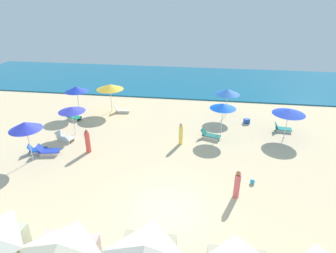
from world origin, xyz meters
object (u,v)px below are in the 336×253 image
umbrella_4 (72,109)px  beachgoer_0 (88,142)px  umbrella_2 (289,112)px  beachgoer_2 (181,134)px  lounge_chair_4_0 (65,137)px  beachgoer_1 (237,185)px  lounge_chair_2_0 (282,128)px  lounge_chair_3_0 (48,151)px  lounge_chair_6_0 (122,110)px  lounge_chair_3_1 (37,150)px  umbrella_6 (110,87)px  lounge_chair_0_0 (73,117)px  umbrella_1 (223,106)px  umbrella_0 (76,89)px  beach_ball_1 (253,182)px  umbrella_3 (25,126)px  cooler_box_0 (247,121)px  umbrella_5 (228,92)px  lounge_chair_1_0 (210,135)px

umbrella_4 → beachgoer_0: bearing=-48.9°
umbrella_2 → beachgoer_2: 8.20m
lounge_chair_4_0 → beachgoer_1: (12.22, -4.79, 0.54)m
umbrella_2 → lounge_chair_2_0: umbrella_2 is taller
lounge_chair_3_0 → lounge_chair_6_0: (2.83, 7.98, -0.04)m
lounge_chair_3_1 → umbrella_6: 8.71m
lounge_chair_0_0 → umbrella_1: (12.66, -1.21, 2.15)m
beachgoer_0 → beachgoer_1: beachgoer_0 is taller
lounge_chair_2_0 → lounge_chair_3_0: lounge_chair_3_0 is taller
umbrella_0 → beach_ball_1: umbrella_0 is taller
beachgoer_1 → beachgoer_2: beachgoer_2 is taller
lounge_chair_2_0 → lounge_chair_3_1: bearing=115.2°
umbrella_3 → beachgoer_1: 13.23m
lounge_chair_6_0 → beach_ball_1: bearing=-139.6°
lounge_chair_0_0 → lounge_chair_3_1: 5.71m
lounge_chair_4_0 → umbrella_6: (1.67, 6.02, 2.12)m
lounge_chair_0_0 → beach_ball_1: bearing=-95.2°
lounge_chair_2_0 → umbrella_4: bearing=106.7°
umbrella_4 → beachgoer_0: 3.47m
lounge_chair_3_0 → beachgoer_2: 9.26m
lounge_chair_3_1 → cooler_box_0: 16.47m
lounge_chair_3_0 → cooler_box_0: size_ratio=3.40×
umbrella_2 → umbrella_3: umbrella_3 is taller
lounge_chair_0_0 → umbrella_3: (0.31, -6.69, 2.26)m
lounge_chair_6_0 → beachgoer_0: (-0.22, -7.24, 0.56)m
lounge_chair_3_0 → beach_ball_1: bearing=-107.2°
umbrella_6 → lounge_chair_3_0: bearing=-102.7°
umbrella_1 → lounge_chair_4_0: umbrella_1 is taller
umbrella_2 → umbrella_5: 5.50m
beachgoer_1 → beach_ball_1: size_ratio=5.98×
lounge_chair_1_0 → lounge_chair_4_0: bearing=118.3°
lounge_chair_2_0 → beachgoer_1: beachgoer_1 is taller
lounge_chair_2_0 → umbrella_5: bearing=67.7°
beachgoer_1 → beachgoer_2: 6.52m
lounge_chair_1_0 → umbrella_4: bearing=112.9°
lounge_chair_1_0 → beachgoer_0: beachgoer_0 is taller
umbrella_2 → cooler_box_0: umbrella_2 is taller
umbrella_6 → beachgoer_0: (0.79, -7.38, -1.57)m
umbrella_1 → beachgoer_2: bearing=-147.7°
lounge_chair_3_0 → lounge_chair_2_0: bearing=-81.4°
lounge_chair_6_0 → beachgoer_1: 14.33m
beachgoer_0 → lounge_chair_3_0: bearing=-22.6°
lounge_chair_2_0 → beach_ball_1: (-3.21, -7.39, -0.09)m
beachgoer_1 → lounge_chair_4_0: bearing=30.9°
umbrella_6 → beachgoer_0: bearing=-83.9°
lounge_chair_0_0 → umbrella_2: size_ratio=0.65×
umbrella_5 → beachgoer_1: umbrella_5 is taller
umbrella_4 → lounge_chair_6_0: (2.33, 4.82, -1.86)m
umbrella_4 → umbrella_0: bearing=109.2°
umbrella_3 → umbrella_4: (1.10, 4.01, -0.43)m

